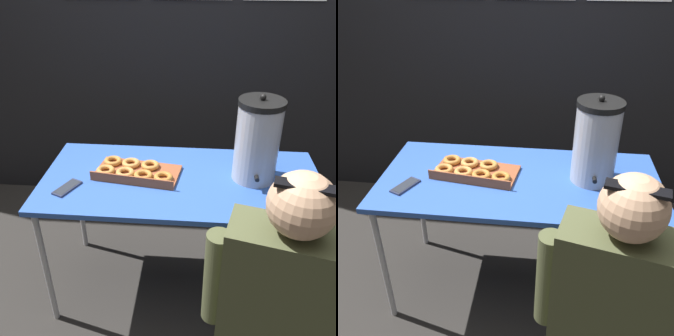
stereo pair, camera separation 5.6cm
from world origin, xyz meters
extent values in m
plane|color=#2D2B28|center=(0.00, 0.00, 0.00)|extent=(12.00, 12.00, 0.00)
cube|color=black|center=(0.00, 1.05, 1.44)|extent=(6.00, 0.10, 2.89)
cube|color=#2D56B2|center=(0.00, 0.00, 0.76)|extent=(1.45, 0.70, 0.03)
cylinder|color=#ADADB2|center=(-0.68, -0.30, 0.37)|extent=(0.03, 0.03, 0.75)
cylinder|color=#ADADB2|center=(0.68, -0.30, 0.37)|extent=(0.03, 0.03, 0.75)
cylinder|color=#ADADB2|center=(-0.68, 0.30, 0.37)|extent=(0.03, 0.03, 0.75)
cylinder|color=#ADADB2|center=(0.68, 0.30, 0.37)|extent=(0.03, 0.03, 0.75)
cube|color=brown|center=(-0.23, 0.03, 0.78)|extent=(0.47, 0.29, 0.02)
cube|color=brown|center=(-0.25, -0.08, 0.81)|extent=(0.43, 0.07, 0.04)
torus|color=#C8863E|center=(-0.40, 0.00, 0.81)|extent=(0.11, 0.11, 0.03)
torus|color=#CE8C45|center=(-0.29, -0.01, 0.81)|extent=(0.13, 0.13, 0.03)
torus|color=#BD7B34|center=(-0.20, -0.03, 0.81)|extent=(0.12, 0.12, 0.03)
torus|color=#BA7730|center=(-0.09, -0.04, 0.81)|extent=(0.14, 0.14, 0.03)
torus|color=#BF7D36|center=(-0.38, 0.10, 0.81)|extent=(0.14, 0.14, 0.03)
torus|color=#CE8C45|center=(-0.28, 0.09, 0.81)|extent=(0.13, 0.13, 0.03)
torus|color=#C5833C|center=(-0.17, 0.07, 0.81)|extent=(0.14, 0.14, 0.03)
cylinder|color=#B7B7BC|center=(0.37, 0.04, 0.98)|extent=(0.22, 0.22, 0.40)
cylinder|color=black|center=(0.37, 0.04, 1.19)|extent=(0.22, 0.22, 0.03)
sphere|color=black|center=(0.37, 0.04, 1.21)|extent=(0.03, 0.03, 0.03)
cylinder|color=black|center=(0.37, -0.07, 0.85)|extent=(0.02, 0.05, 0.02)
cube|color=#2D334C|center=(-0.56, -0.14, 0.78)|extent=(0.12, 0.17, 0.01)
cube|color=#2D333D|center=(-0.56, -0.14, 0.79)|extent=(0.11, 0.15, 0.00)
cube|color=#4C5133|center=(0.40, -0.68, 0.75)|extent=(0.47, 0.29, 0.53)
sphere|color=tan|center=(0.40, -0.68, 1.13)|extent=(0.22, 0.22, 0.22)
cube|color=black|center=(0.40, -0.70, 1.21)|extent=(0.19, 0.09, 0.01)
cylinder|color=#4C5133|center=(0.17, -0.62, 0.72)|extent=(0.10, 0.10, 0.43)
camera|label=1|loc=(0.07, -1.65, 1.81)|focal=40.00mm
camera|label=2|loc=(0.12, -1.64, 1.81)|focal=40.00mm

